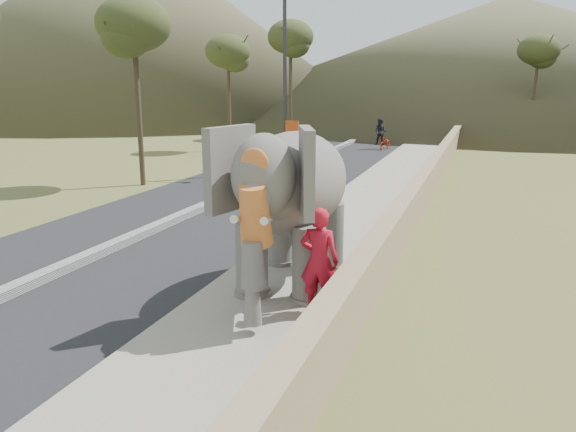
# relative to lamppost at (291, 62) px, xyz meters

# --- Properties ---
(ground) EXTENTS (160.00, 160.00, 0.00)m
(ground) POSITION_rel_lamppost_xyz_m (4.69, -18.38, -4.87)
(ground) COLOR olive
(ground) RESTS_ON ground
(road) EXTENTS (7.00, 120.00, 0.03)m
(road) POSITION_rel_lamppost_xyz_m (-0.31, -8.38, -4.86)
(road) COLOR black
(road) RESTS_ON ground
(median) EXTENTS (0.35, 120.00, 0.22)m
(median) POSITION_rel_lamppost_xyz_m (-0.31, -8.38, -4.76)
(median) COLOR black
(median) RESTS_ON ground
(walkway) EXTENTS (3.00, 120.00, 0.15)m
(walkway) POSITION_rel_lamppost_xyz_m (4.69, -8.38, -4.80)
(walkway) COLOR #9E9687
(walkway) RESTS_ON ground
(parapet) EXTENTS (0.30, 120.00, 1.10)m
(parapet) POSITION_rel_lamppost_xyz_m (6.34, -8.38, -4.32)
(parapet) COLOR tan
(parapet) RESTS_ON ground
(lamppost) EXTENTS (1.76, 0.36, 8.00)m
(lamppost) POSITION_rel_lamppost_xyz_m (0.00, 0.00, 0.00)
(lamppost) COLOR #2D2C30
(lamppost) RESTS_ON ground
(signboard) EXTENTS (0.60, 0.08, 2.40)m
(signboard) POSITION_rel_lamppost_xyz_m (0.19, -0.45, -3.23)
(signboard) COLOR #2D2D33
(signboard) RESTS_ON ground
(hill_left) EXTENTS (60.00, 60.00, 22.00)m
(hill_left) POSITION_rel_lamppost_xyz_m (-33.31, 36.62, 6.13)
(hill_left) COLOR brown
(hill_left) RESTS_ON ground
(hill_far) EXTENTS (80.00, 80.00, 14.00)m
(hill_far) POSITION_rel_lamppost_xyz_m (9.69, 51.62, 2.13)
(hill_far) COLOR brown
(hill_far) RESTS_ON ground
(elephant_and_man) EXTENTS (2.55, 4.51, 3.16)m
(elephant_and_man) POSITION_rel_lamppost_xyz_m (4.71, -13.44, -3.15)
(elephant_and_man) COLOR slate
(elephant_and_man) RESTS_ON ground
(motorcyclist) EXTENTS (1.18, 1.65, 1.87)m
(motorcyclist) POSITION_rel_lamppost_xyz_m (2.25, 10.48, -4.12)
(motorcyclist) COLOR maroon
(motorcyclist) RESTS_ON ground
(trees) EXTENTS (41.65, 36.14, 8.51)m
(trees) POSITION_rel_lamppost_xyz_m (6.44, 8.41, -1.13)
(trees) COLOR #473828
(trees) RESTS_ON ground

